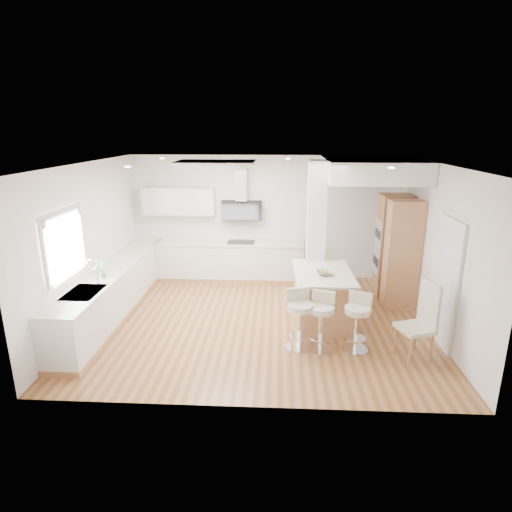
# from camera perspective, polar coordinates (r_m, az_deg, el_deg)

# --- Properties ---
(ground) EXTENTS (6.00, 6.00, 0.00)m
(ground) POSITION_cam_1_polar(r_m,az_deg,el_deg) (7.84, 0.36, -8.68)
(ground) COLOR #996438
(ground) RESTS_ON ground
(ceiling) EXTENTS (6.00, 5.00, 0.02)m
(ceiling) POSITION_cam_1_polar(r_m,az_deg,el_deg) (7.84, 0.36, -8.68)
(ceiling) COLOR white
(ceiling) RESTS_ON ground
(wall_back) EXTENTS (6.00, 0.04, 2.80)m
(wall_back) POSITION_cam_1_polar(r_m,az_deg,el_deg) (9.78, 1.07, 5.10)
(wall_back) COLOR silver
(wall_back) RESTS_ON ground
(wall_left) EXTENTS (0.04, 5.00, 2.80)m
(wall_left) POSITION_cam_1_polar(r_m,az_deg,el_deg) (8.06, -21.44, 1.45)
(wall_left) COLOR silver
(wall_left) RESTS_ON ground
(wall_right) EXTENTS (0.04, 5.00, 2.80)m
(wall_right) POSITION_cam_1_polar(r_m,az_deg,el_deg) (7.82, 22.93, 0.84)
(wall_right) COLOR silver
(wall_right) RESTS_ON ground
(skylight) EXTENTS (4.10, 2.10, 0.06)m
(skylight) POSITION_cam_1_polar(r_m,az_deg,el_deg) (7.79, -5.35, 12.28)
(skylight) COLOR silver
(skylight) RESTS_ON ground
(window_left) EXTENTS (0.06, 1.28, 1.07)m
(window_left) POSITION_cam_1_polar(r_m,az_deg,el_deg) (7.19, -24.23, 1.83)
(window_left) COLOR white
(window_left) RESTS_ON ground
(doorway_right) EXTENTS (0.05, 1.00, 2.10)m
(doorway_right) POSITION_cam_1_polar(r_m,az_deg,el_deg) (7.38, 23.90, -3.41)
(doorway_right) COLOR #4C433C
(doorway_right) RESTS_ON ground
(counter_left) EXTENTS (0.63, 4.50, 1.35)m
(counter_left) POSITION_cam_1_polar(r_m,az_deg,el_deg) (8.42, -18.28, -4.34)
(counter_left) COLOR #B77C4E
(counter_left) RESTS_ON ground
(counter_back) EXTENTS (3.62, 0.63, 2.50)m
(counter_back) POSITION_cam_1_polar(r_m,az_deg,el_deg) (9.76, -4.39, 0.76)
(counter_back) COLOR #B77C4E
(counter_back) RESTS_ON ground
(pillar) EXTENTS (0.35, 0.35, 2.80)m
(pillar) POSITION_cam_1_polar(r_m,az_deg,el_deg) (8.30, 7.96, 2.86)
(pillar) COLOR silver
(pillar) RESTS_ON ground
(soffit) EXTENTS (1.78, 2.20, 0.40)m
(soffit) POSITION_cam_1_polar(r_m,az_deg,el_deg) (8.70, 15.07, 11.11)
(soffit) COLOR white
(soffit) RESTS_ON ground
(oven_column) EXTENTS (0.63, 1.21, 2.10)m
(oven_column) POSITION_cam_1_polar(r_m,az_deg,el_deg) (8.94, 18.17, 0.85)
(oven_column) COLOR #B77C4E
(oven_column) RESTS_ON ground
(peninsula) EXTENTS (1.05, 1.55, 1.00)m
(peninsula) POSITION_cam_1_polar(r_m,az_deg,el_deg) (7.78, 8.77, -5.32)
(peninsula) COLOR #B77C4E
(peninsula) RESTS_ON ground
(bar_stool_a) EXTENTS (0.54, 0.54, 0.96)m
(bar_stool_a) POSITION_cam_1_polar(r_m,az_deg,el_deg) (6.76, 5.88, -7.99)
(bar_stool_a) COLOR silver
(bar_stool_a) RESTS_ON ground
(bar_stool_b) EXTENTS (0.52, 0.52, 0.94)m
(bar_stool_b) POSITION_cam_1_polar(r_m,az_deg,el_deg) (6.77, 8.67, -8.22)
(bar_stool_b) COLOR silver
(bar_stool_b) RESTS_ON ground
(bar_stool_c) EXTENTS (0.54, 0.54, 0.93)m
(bar_stool_c) POSITION_cam_1_polar(r_m,az_deg,el_deg) (6.86, 13.35, -8.21)
(bar_stool_c) COLOR silver
(bar_stool_c) RESTS_ON ground
(dining_chair) EXTENTS (0.60, 0.60, 1.20)m
(dining_chair) POSITION_cam_1_polar(r_m,az_deg,el_deg) (6.88, 21.25, -7.73)
(dining_chair) COLOR #C2B69D
(dining_chair) RESTS_ON ground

